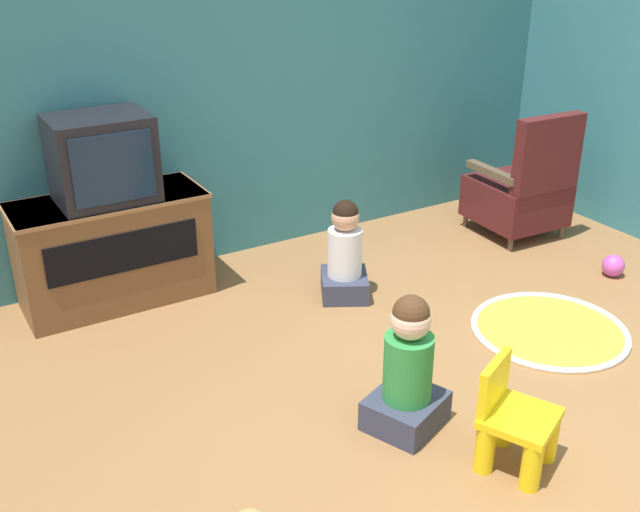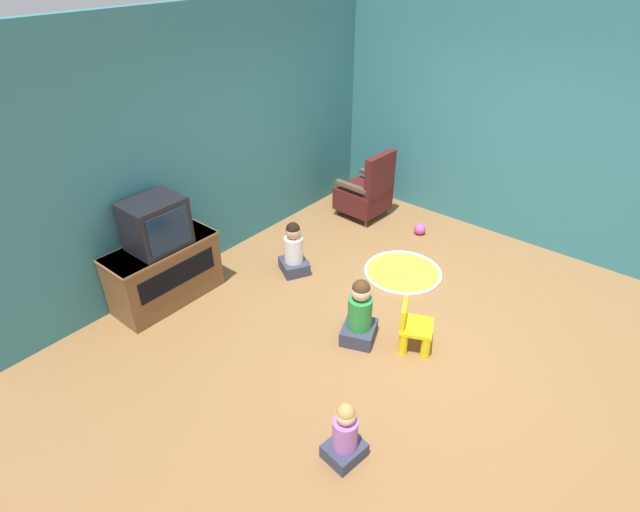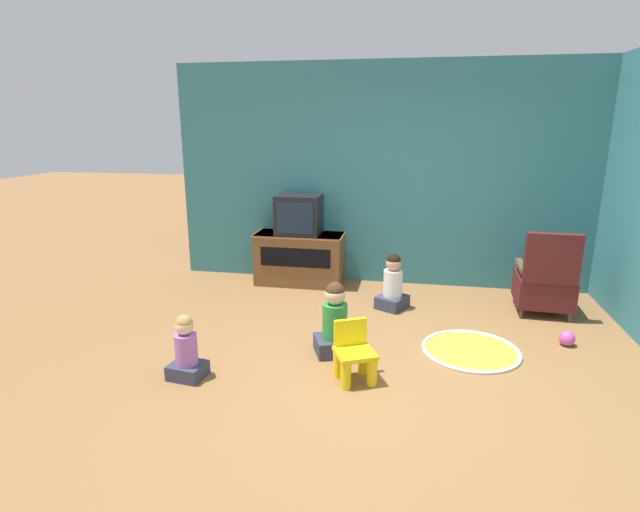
# 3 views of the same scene
# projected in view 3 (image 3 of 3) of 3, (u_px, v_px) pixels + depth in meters

# --- Properties ---
(ground_plane) EXTENTS (30.00, 30.00, 0.00)m
(ground_plane) POSITION_uv_depth(u_px,v_px,m) (395.00, 374.00, 4.19)
(ground_plane) COLOR olive
(wall_back) EXTENTS (5.36, 0.12, 2.78)m
(wall_back) POSITION_uv_depth(u_px,v_px,m) (383.00, 176.00, 6.31)
(wall_back) COLOR teal
(wall_back) RESTS_ON ground_plane
(tv_cabinet) EXTENTS (1.13, 0.50, 0.67)m
(tv_cabinet) POSITION_uv_depth(u_px,v_px,m) (300.00, 258.00, 6.46)
(tv_cabinet) COLOR brown
(tv_cabinet) RESTS_ON ground_plane
(television) EXTENTS (0.55, 0.45, 0.50)m
(television) POSITION_uv_depth(u_px,v_px,m) (299.00, 215.00, 6.30)
(television) COLOR black
(television) RESTS_ON tv_cabinet
(black_armchair) EXTENTS (0.60, 0.64, 0.94)m
(black_armchair) POSITION_uv_depth(u_px,v_px,m) (545.00, 283.00, 5.44)
(black_armchair) COLOR brown
(black_armchair) RESTS_ON ground_plane
(yellow_kid_chair) EXTENTS (0.40, 0.39, 0.49)m
(yellow_kid_chair) POSITION_uv_depth(u_px,v_px,m) (354.00, 357.00, 4.05)
(yellow_kid_chair) COLOR yellow
(yellow_kid_chair) RESTS_ON ground_plane
(play_mat) EXTENTS (0.90, 0.90, 0.04)m
(play_mat) POSITION_uv_depth(u_px,v_px,m) (471.00, 350.00, 4.60)
(play_mat) COLOR gold
(play_mat) RESTS_ON ground_plane
(child_watching_left) EXTENTS (0.43, 0.41, 0.68)m
(child_watching_left) POSITION_uv_depth(u_px,v_px,m) (335.00, 323.00, 4.50)
(child_watching_left) COLOR #33384C
(child_watching_left) RESTS_ON ground_plane
(child_watching_center) EXTENTS (0.31, 0.28, 0.55)m
(child_watching_center) POSITION_uv_depth(u_px,v_px,m) (186.00, 351.00, 4.08)
(child_watching_center) COLOR #33384C
(child_watching_center) RESTS_ON ground_plane
(child_watching_right) EXTENTS (0.40, 0.42, 0.64)m
(child_watching_right) POSITION_uv_depth(u_px,v_px,m) (393.00, 285.00, 5.61)
(child_watching_right) COLOR #33384C
(child_watching_right) RESTS_ON ground_plane
(toy_ball) EXTENTS (0.15, 0.15, 0.15)m
(toy_ball) POSITION_uv_depth(u_px,v_px,m) (567.00, 338.00, 4.71)
(toy_ball) COLOR #CC4CB2
(toy_ball) RESTS_ON ground_plane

